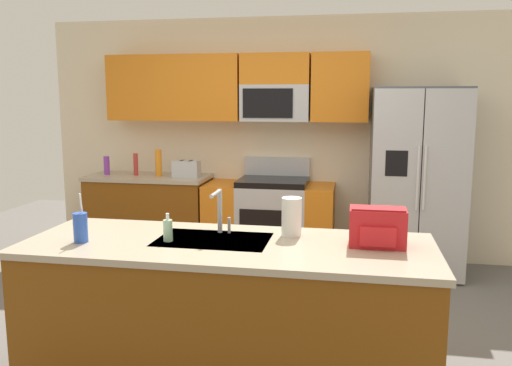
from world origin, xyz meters
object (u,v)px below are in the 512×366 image
object	(u,v)px
toaster	(186,169)
sink_faucet	(220,208)
soap_dispenser	(168,230)
range_oven	(270,221)
paper_towel_roll	(292,217)
pepper_mill	(136,164)
bottle_purple	(107,165)
drink_cup_blue	(81,227)
bottle_orange	(158,163)
backpack	(377,226)
refrigerator	(416,182)

from	to	relation	value
toaster	sink_faucet	size ratio (longest dim) A/B	0.99
sink_faucet	soap_dispenser	xyz separation A→B (m)	(-0.26, -0.23, -0.10)
range_oven	paper_towel_roll	xyz separation A→B (m)	(0.50, -2.26, 0.58)
pepper_mill	bottle_purple	size ratio (longest dim) A/B	1.18
paper_towel_roll	bottle_purple	bearing A→B (deg)	136.09
drink_cup_blue	bottle_orange	bearing A→B (deg)	101.07
sink_faucet	drink_cup_blue	xyz separation A→B (m)	(-0.76, -0.34, -0.08)
bottle_orange	backpack	bearing A→B (deg)	-46.76
refrigerator	backpack	xyz separation A→B (m)	(-0.47, -2.33, 0.09)
range_oven	bottle_orange	distance (m)	1.37
refrigerator	sink_faucet	xyz separation A→B (m)	(-1.43, -2.23, 0.14)
refrigerator	backpack	world-z (taller)	refrigerator
bottle_orange	sink_faucet	world-z (taller)	bottle_orange
toaster	bottle_purple	xyz separation A→B (m)	(-0.94, 0.04, 0.01)
refrigerator	bottle_purple	bearing A→B (deg)	178.97
paper_towel_roll	backpack	size ratio (longest dim) A/B	0.75
refrigerator	range_oven	bearing A→B (deg)	177.22
bottle_purple	paper_towel_roll	size ratio (longest dim) A/B	0.85
refrigerator	toaster	bearing A→B (deg)	179.53
drink_cup_blue	backpack	size ratio (longest dim) A/B	0.93
refrigerator	paper_towel_roll	size ratio (longest dim) A/B	7.71
refrigerator	backpack	distance (m)	2.38
range_oven	sink_faucet	world-z (taller)	sink_faucet
toaster	bottle_purple	world-z (taller)	bottle_purple
bottle_orange	backpack	world-z (taller)	bottle_orange
toaster	paper_towel_roll	distance (m)	2.62
refrigerator	sink_faucet	bearing A→B (deg)	-122.76
sink_faucet	backpack	size ratio (longest dim) A/B	0.88
bottle_orange	soap_dispenser	distance (m)	2.71
soap_dispenser	sink_faucet	bearing A→B (deg)	41.14
range_oven	pepper_mill	xyz separation A→B (m)	(-1.50, -0.00, 0.58)
range_oven	paper_towel_roll	distance (m)	2.39
range_oven	soap_dispenser	size ratio (longest dim) A/B	8.00
range_oven	bottle_purple	xyz separation A→B (m)	(-1.84, -0.01, 0.56)
soap_dispenser	backpack	bearing A→B (deg)	5.84
bottle_orange	bottle_purple	bearing A→B (deg)	179.56
pepper_mill	drink_cup_blue	xyz separation A→B (m)	(0.78, -2.64, -0.03)
backpack	bottle_purple	bearing A→B (deg)	140.06
soap_dispenser	paper_towel_roll	xyz separation A→B (m)	(0.71, 0.26, 0.05)
bottle_orange	soap_dispenser	world-z (taller)	bottle_orange
paper_towel_roll	backpack	distance (m)	0.53
pepper_mill	sink_faucet	xyz separation A→B (m)	(1.55, -2.30, 0.05)
toaster	pepper_mill	bearing A→B (deg)	175.22
bottle_purple	sink_faucet	world-z (taller)	sink_faucet
refrigerator	bottle_orange	world-z (taller)	refrigerator
refrigerator	bottle_purple	distance (m)	3.32
paper_towel_roll	backpack	xyz separation A→B (m)	(0.51, -0.14, -0.00)
range_oven	backpack	size ratio (longest dim) A/B	4.25
range_oven	bottle_orange	size ratio (longest dim) A/B	4.70
pepper_mill	backpack	world-z (taller)	pepper_mill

